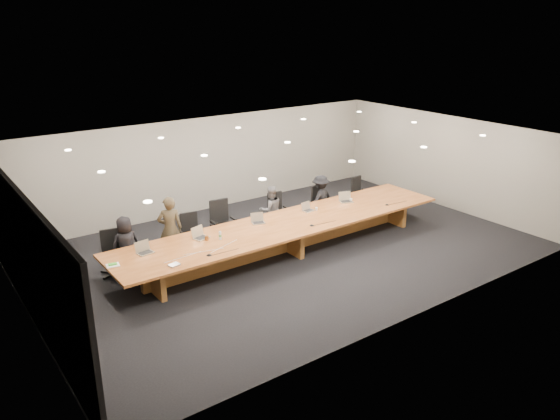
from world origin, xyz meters
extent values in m
plane|color=black|center=(0.00, 0.00, 0.00)|extent=(12.00, 12.00, 0.00)
cube|color=#B1ADA1|center=(0.00, 4.00, 1.40)|extent=(12.00, 0.02, 2.80)
cube|color=black|center=(-5.94, 0.00, 1.37)|extent=(0.08, 7.84, 2.74)
cube|color=brown|center=(0.00, 0.00, 0.72)|extent=(9.00, 1.80, 0.06)
cube|color=brown|center=(0.00, 0.00, 0.34)|extent=(7.65, 0.15, 0.69)
cube|color=brown|center=(-3.60, 0.00, 0.34)|extent=(0.12, 1.26, 0.69)
cube|color=brown|center=(0.00, 0.00, 0.34)|extent=(0.12, 1.26, 0.69)
cube|color=brown|center=(3.60, 0.00, 0.34)|extent=(0.12, 1.26, 0.69)
imported|color=black|center=(-3.69, 1.13, 0.68)|extent=(0.67, 0.45, 1.36)
imported|color=#3A311F|center=(-2.57, 1.20, 0.80)|extent=(0.68, 0.55, 1.60)
imported|color=#5A5A5D|center=(0.36, 1.22, 0.66)|extent=(0.73, 0.62, 1.32)
imported|color=black|center=(2.02, 1.14, 0.68)|extent=(0.96, 0.67, 1.36)
cylinder|color=silver|center=(-1.87, 0.04, 0.84)|extent=(0.07, 0.07, 0.19)
cylinder|color=brown|center=(-2.14, 0.18, 0.80)|extent=(0.11, 0.11, 0.11)
cone|color=silver|center=(1.18, 0.29, 0.79)|extent=(0.08, 0.08, 0.08)
cone|color=silver|center=(2.39, 0.28, 0.80)|extent=(0.09, 0.09, 0.09)
cube|color=white|center=(-4.35, 0.11, 0.76)|extent=(0.29, 0.25, 0.02)
cube|color=green|center=(-4.35, 0.12, 0.78)|extent=(0.18, 0.12, 0.03)
cube|color=silver|center=(-3.33, -0.62, 0.77)|extent=(0.25, 0.20, 0.03)
cone|color=black|center=(-2.51, -0.59, 0.77)|extent=(0.14, 0.14, 0.03)
cone|color=black|center=(0.37, -0.51, 0.76)|extent=(0.13, 0.13, 0.03)
cone|color=black|center=(3.00, -0.50, 0.76)|extent=(0.14, 0.14, 0.03)
camera|label=1|loc=(-7.50, -10.08, 5.54)|focal=35.00mm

